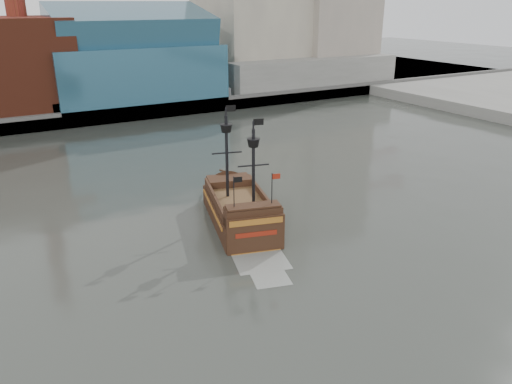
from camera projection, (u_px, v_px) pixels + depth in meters
ground at (318, 317)px, 32.65m from camera, size 400.00×400.00×0.00m
promenade_far at (61, 93)px, 106.80m from camera, size 220.00×60.00×2.00m
seawall at (93, 117)px, 82.80m from camera, size 220.00×1.00×2.60m
crane_a at (377, 2)px, 128.79m from camera, size 22.50×4.00×32.25m
crane_b at (377, 15)px, 142.62m from camera, size 19.10×4.00×26.25m
pirate_ship at (240, 213)px, 45.99m from camera, size 8.48×16.08×11.54m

